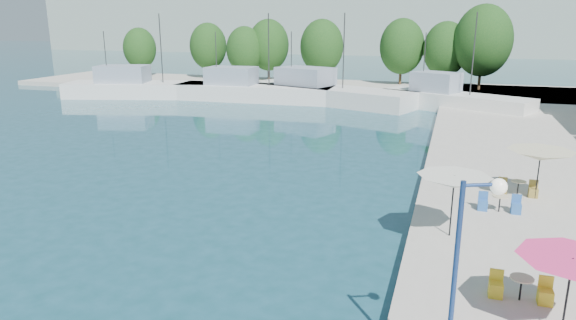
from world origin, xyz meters
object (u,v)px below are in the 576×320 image
(trawler_04, at_px, (451,100))
(umbrella_pink, at_px, (572,267))
(trawler_03, at_px, (323,93))
(street_lamp, at_px, (471,246))
(trawler_02, at_px, (250,91))
(umbrella_cream, at_px, (540,155))
(umbrella_white, at_px, (454,182))
(trawler_01, at_px, (144,88))

(trawler_04, distance_m, umbrella_pink, 41.32)
(trawler_03, bearing_deg, street_lamp, -52.25)
(trawler_02, height_order, street_lamp, trawler_02)
(trawler_03, relative_size, trawler_04, 1.36)
(trawler_04, height_order, street_lamp, trawler_04)
(umbrella_cream, distance_m, street_lamp, 15.29)
(trawler_02, xyz_separation_m, trawler_04, (22.38, -0.17, 0.00))
(trawler_04, relative_size, umbrella_white, 5.35)
(umbrella_white, height_order, umbrella_cream, umbrella_white)
(umbrella_pink, xyz_separation_m, umbrella_white, (-3.04, 6.07, 0.24))
(trawler_03, distance_m, trawler_04, 13.99)
(umbrella_cream, height_order, street_lamp, street_lamp)
(trawler_01, distance_m, umbrella_pink, 55.87)
(trawler_03, xyz_separation_m, umbrella_cream, (18.25, -30.51, 1.70))
(trawler_01, xyz_separation_m, umbrella_cream, (40.00, -27.82, 1.70))
(trawler_04, height_order, umbrella_pink, trawler_04)
(trawler_04, bearing_deg, umbrella_white, -63.02)
(umbrella_pink, distance_m, street_lamp, 4.18)
(umbrella_cream, bearing_deg, trawler_01, 145.18)
(trawler_01, relative_size, umbrella_cream, 6.54)
(trawler_03, xyz_separation_m, umbrella_white, (14.39, -36.42, 1.79))
(trawler_01, height_order, trawler_03, same)
(umbrella_cream, bearing_deg, trawler_03, 120.88)
(umbrella_cream, relative_size, street_lamp, 0.61)
(trawler_02, height_order, trawler_04, same)
(umbrella_pink, bearing_deg, umbrella_cream, 86.11)
(street_lamp, bearing_deg, umbrella_pink, 22.94)
(umbrella_white, xyz_separation_m, umbrella_cream, (3.86, 5.91, -0.09))
(trawler_03, distance_m, street_lamp, 47.77)
(trawler_02, xyz_separation_m, street_lamp, (23.20, -44.16, 3.02))
(trawler_04, xyz_separation_m, umbrella_cream, (4.32, -29.17, 1.69))
(trawler_01, height_order, trawler_04, same)
(trawler_04, distance_m, umbrella_white, 35.13)
(trawler_03, xyz_separation_m, trawler_04, (13.93, -1.34, 0.00))
(trawler_02, distance_m, trawler_04, 22.38)
(trawler_01, height_order, street_lamp, trawler_01)
(street_lamp, bearing_deg, umbrella_cream, 53.00)
(trawler_03, height_order, street_lamp, trawler_03)
(trawler_01, bearing_deg, trawler_03, -8.40)
(trawler_01, bearing_deg, umbrella_cream, -50.26)
(trawler_04, bearing_deg, street_lamp, -62.71)
(trawler_01, distance_m, umbrella_white, 49.47)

